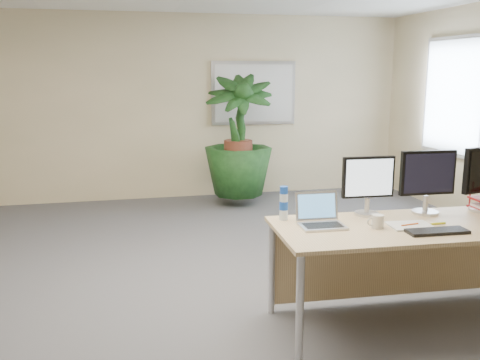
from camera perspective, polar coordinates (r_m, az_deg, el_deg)
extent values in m
plane|color=#4A4A50|center=(4.44, -0.82, -13.44)|extent=(8.00, 8.00, 0.00)
cube|color=#C6B88C|center=(8.00, -7.02, 7.68)|extent=(7.00, 0.04, 2.70)
cube|color=silver|center=(8.18, 1.47, 9.25)|extent=(1.30, 0.03, 0.95)
cube|color=white|center=(8.16, 1.50, 9.24)|extent=(1.20, 0.01, 0.85)
cube|color=silver|center=(7.60, 21.84, 8.26)|extent=(0.03, 1.30, 1.55)
cube|color=silver|center=(7.58, 21.71, 8.27)|extent=(0.01, 1.20, 1.45)
cube|color=tan|center=(4.10, 18.00, -4.77)|extent=(2.06, 0.94, 0.03)
cube|color=tan|center=(4.56, 15.31, -8.14)|extent=(1.93, 0.11, 0.63)
cylinder|color=silver|center=(3.55, 6.40, -13.56)|extent=(0.05, 0.05, 0.75)
cylinder|color=silver|center=(4.22, 3.40, -9.33)|extent=(0.05, 0.05, 0.75)
imported|color=#123313|center=(7.51, -0.20, 2.91)|extent=(1.01, 1.01, 1.50)
cylinder|color=silver|center=(4.28, 13.34, -3.50)|extent=(0.19, 0.19, 0.02)
cylinder|color=silver|center=(4.27, 13.38, -2.65)|extent=(0.04, 0.04, 0.11)
cube|color=black|center=(4.22, 13.52, 0.32)|extent=(0.41, 0.06, 0.32)
cube|color=white|center=(4.20, 13.65, 0.25)|extent=(0.37, 0.02, 0.28)
cylinder|color=silver|center=(4.45, 19.12, -3.25)|extent=(0.20, 0.20, 0.02)
cylinder|color=silver|center=(4.43, 19.18, -2.36)|extent=(0.04, 0.04, 0.12)
cube|color=black|center=(4.39, 19.39, 0.74)|extent=(0.45, 0.06, 0.35)
cube|color=black|center=(4.36, 19.56, 0.68)|extent=(0.41, 0.02, 0.31)
cube|color=silver|center=(3.88, 8.77, -4.88)|extent=(0.33, 0.24, 0.02)
cube|color=black|center=(3.87, 8.83, -4.78)|extent=(0.28, 0.16, 0.00)
cube|color=silver|center=(3.98, 8.16, -2.73)|extent=(0.32, 0.07, 0.21)
cube|color=#5396D6|center=(3.97, 8.20, -2.76)|extent=(0.28, 0.05, 0.17)
cube|color=black|center=(3.95, 20.29, -5.16)|extent=(0.43, 0.16, 0.02)
cylinder|color=silver|center=(3.94, 14.47, -4.30)|extent=(0.09, 0.09, 0.10)
torus|color=silver|center=(3.92, 13.85, -4.35)|extent=(0.07, 0.02, 0.07)
cube|color=silver|center=(4.05, 17.72, -4.67)|extent=(0.32, 0.25, 0.01)
cylinder|color=orange|center=(4.04, 17.68, -4.54)|extent=(0.14, 0.03, 0.01)
cylinder|color=yellow|center=(4.17, 20.39, -4.36)|extent=(0.12, 0.02, 0.02)
cylinder|color=white|center=(4.02, 4.68, -2.86)|extent=(0.06, 0.06, 0.20)
cylinder|color=blue|center=(3.99, 4.71, -1.07)|extent=(0.06, 0.06, 0.06)
cylinder|color=blue|center=(4.02, 4.68, -2.73)|extent=(0.07, 0.07, 0.06)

